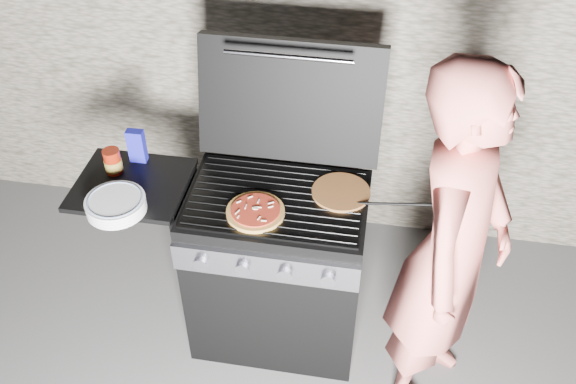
% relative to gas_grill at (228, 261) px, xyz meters
% --- Properties ---
extents(ground, '(50.00, 50.00, 0.00)m').
position_rel_gas_grill_xyz_m(ground, '(0.25, 0.00, -0.46)').
color(ground, '#505050').
extents(stone_wall, '(8.00, 0.35, 1.80)m').
position_rel_gas_grill_xyz_m(stone_wall, '(0.25, 1.05, 0.44)').
color(stone_wall, gray).
rests_on(stone_wall, ground).
extents(gas_grill, '(1.34, 0.79, 0.91)m').
position_rel_gas_grill_xyz_m(gas_grill, '(0.00, 0.00, 0.00)').
color(gas_grill, black).
rests_on(gas_grill, ground).
extents(pizza_topped, '(0.26, 0.26, 0.03)m').
position_rel_gas_grill_xyz_m(pizza_topped, '(0.18, -0.12, 0.47)').
color(pizza_topped, '#AC8D46').
rests_on(pizza_topped, gas_grill).
extents(pizza_plain, '(0.30, 0.30, 0.01)m').
position_rel_gas_grill_xyz_m(pizza_plain, '(0.52, 0.08, 0.46)').
color(pizza_plain, '#B57936').
rests_on(pizza_plain, gas_grill).
extents(sauce_jar, '(0.09, 0.09, 0.12)m').
position_rel_gas_grill_xyz_m(sauce_jar, '(-0.52, 0.06, 0.51)').
color(sauce_jar, maroon).
rests_on(sauce_jar, gas_grill).
extents(blue_carton, '(0.08, 0.05, 0.17)m').
position_rel_gas_grill_xyz_m(blue_carton, '(-0.44, 0.16, 0.53)').
color(blue_carton, '#181AA1').
rests_on(blue_carton, gas_grill).
extents(plate_stack, '(0.31, 0.31, 0.06)m').
position_rel_gas_grill_xyz_m(plate_stack, '(-0.41, -0.18, 0.48)').
color(plate_stack, white).
rests_on(plate_stack, gas_grill).
extents(person, '(0.61, 0.74, 1.76)m').
position_rel_gas_grill_xyz_m(person, '(1.00, -0.18, 0.43)').
color(person, '#E57065').
rests_on(person, ground).
extents(tongs, '(0.49, 0.04, 0.10)m').
position_rel_gas_grill_xyz_m(tongs, '(0.81, 0.00, 0.50)').
color(tongs, black).
rests_on(tongs, gas_grill).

